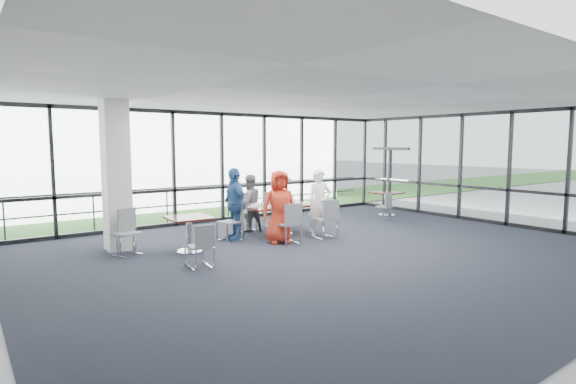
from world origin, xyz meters
TOP-DOWN VIEW (x-y plane):
  - floor at (0.00, 0.00)m, footprint 12.00×10.00m
  - ceiling at (0.00, 0.00)m, footprint 12.00×10.00m
  - curtain_wall_back at (0.00, 5.00)m, footprint 12.00×0.10m
  - curtain_wall_right at (6.00, 0.00)m, footprint 0.10×10.00m
  - exit_door at (6.00, 3.75)m, footprint 0.12×1.60m
  - structural_column at (-3.60, 3.00)m, footprint 0.50×0.50m
  - apron at (0.00, 10.00)m, footprint 80.00×70.00m
  - grass_strip at (0.00, 8.00)m, footprint 80.00×5.00m
  - hangar_main at (4.00, 32.00)m, footprint 24.00×10.00m
  - guard_rail at (0.00, 5.60)m, footprint 12.00×0.06m
  - main_table at (0.19, 2.27)m, footprint 1.94×1.14m
  - side_table_left at (-2.46, 1.88)m, footprint 0.93×0.93m
  - side_table_right at (4.69, 2.75)m, footprint 0.92×0.92m
  - diner_near_left at (-0.42, 1.48)m, footprint 0.94×0.75m
  - diner_near_right at (0.80, 1.48)m, footprint 0.70×0.60m
  - diner_far_left at (-0.25, 3.08)m, footprint 0.73×0.46m
  - diner_far_right at (0.74, 3.03)m, footprint 0.99×0.53m
  - diner_end at (-1.09, 2.37)m, footprint 0.65×1.06m
  - chair_main_nl at (-0.33, 1.30)m, footprint 0.52×0.52m
  - chair_main_nr at (0.75, 1.25)m, footprint 0.52×0.52m
  - chair_main_fl at (-0.29, 3.23)m, footprint 0.48×0.48m
  - chair_main_fr at (0.67, 3.23)m, footprint 0.51×0.51m
  - chair_main_end at (-1.24, 2.33)m, footprint 0.52×0.52m
  - chair_spare_la at (-2.83, 0.63)m, footprint 0.45×0.45m
  - chair_spare_lb at (-3.63, 2.33)m, footprint 0.59×0.59m
  - chair_spare_r at (3.88, 2.11)m, footprint 0.50×0.50m
  - plate_nl at (-0.33, 1.99)m, footprint 0.26×0.26m
  - plate_nr at (0.72, 1.91)m, footprint 0.24×0.24m
  - plate_fl at (-0.27, 2.62)m, footprint 0.29×0.29m
  - plate_fr at (0.62, 2.56)m, footprint 0.24×0.24m
  - plate_end at (-0.59, 2.35)m, footprint 0.28×0.28m
  - tumbler_a at (-0.05, 2.08)m, footprint 0.07×0.07m
  - tumbler_b at (0.43, 2.06)m, footprint 0.07×0.07m
  - tumbler_c at (0.26, 2.47)m, footprint 0.07×0.07m
  - tumbler_d at (-0.43, 2.18)m, footprint 0.07×0.07m
  - menu_a at (0.01, 1.85)m, footprint 0.31×0.22m
  - menu_b at (1.01, 1.89)m, footprint 0.31×0.24m
  - menu_c at (0.33, 2.60)m, footprint 0.34×0.31m
  - condiment_caddy at (0.19, 2.33)m, footprint 0.10×0.07m
  - ketchup_bottle at (0.25, 2.26)m, footprint 0.06×0.06m
  - green_bottle at (0.24, 2.34)m, footprint 0.05×0.05m

SIDE VIEW (x-z plane):
  - apron at x=0.00m, z-range -0.03..-0.01m
  - floor at x=0.00m, z-range -0.02..0.00m
  - grass_strip at x=0.00m, z-range 0.01..0.01m
  - chair_spare_la at x=-2.83m, z-range 0.00..0.79m
  - chair_spare_r at x=3.88m, z-range 0.00..0.84m
  - chair_main_end at x=-1.24m, z-range 0.00..0.90m
  - chair_main_nl at x=-0.33m, z-range 0.00..0.92m
  - chair_spare_lb at x=-3.63m, z-range 0.00..0.92m
  - chair_main_nr at x=0.75m, z-range 0.00..0.92m
  - chair_main_fr at x=0.67m, z-range 0.00..0.93m
  - chair_main_fl at x=-0.29m, z-range 0.00..0.95m
  - guard_rail at x=0.00m, z-range 0.47..0.53m
  - main_table at x=0.19m, z-range 0.25..1.00m
  - side_table_right at x=4.69m, z-range 0.26..1.01m
  - side_table_left at x=-2.46m, z-range 0.26..1.01m
  - diner_far_left at x=-0.25m, z-range 0.00..1.49m
  - menu_a at x=0.01m, z-range 0.75..0.75m
  - menu_b at x=1.01m, z-range 0.75..0.75m
  - menu_c at x=0.33m, z-range 0.75..0.75m
  - plate_nl at x=-0.33m, z-range 0.75..0.76m
  - plate_nr at x=0.72m, z-range 0.75..0.76m
  - plate_fl at x=-0.27m, z-range 0.75..0.76m
  - plate_fr at x=0.62m, z-range 0.75..0.76m
  - plate_end at x=-0.59m, z-range 0.75..0.76m
  - diner_far_right at x=0.74m, z-range 0.00..1.52m
  - condiment_caddy at x=0.19m, z-range 0.75..0.79m
  - tumbler_c at x=0.26m, z-range 0.75..0.88m
  - tumbler_d at x=-0.43m, z-range 0.75..0.88m
  - tumbler_b at x=0.43m, z-range 0.75..0.89m
  - tumbler_a at x=-0.05m, z-range 0.75..0.89m
  - diner_near_right at x=0.80m, z-range 0.00..1.65m
  - diner_near_left at x=-0.42m, z-range 0.00..1.68m
  - ketchup_bottle at x=0.25m, z-range 0.75..0.93m
  - green_bottle at x=0.24m, z-range 0.75..0.95m
  - diner_end at x=-1.09m, z-range 0.00..1.72m
  - exit_door at x=6.00m, z-range 0.00..2.10m
  - curtain_wall_back at x=0.00m, z-range 0.00..3.20m
  - curtain_wall_right at x=6.00m, z-range 0.00..3.20m
  - structural_column at x=-3.60m, z-range 0.00..3.20m
  - hangar_main at x=4.00m, z-range 0.00..6.00m
  - ceiling at x=0.00m, z-range 3.18..3.22m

